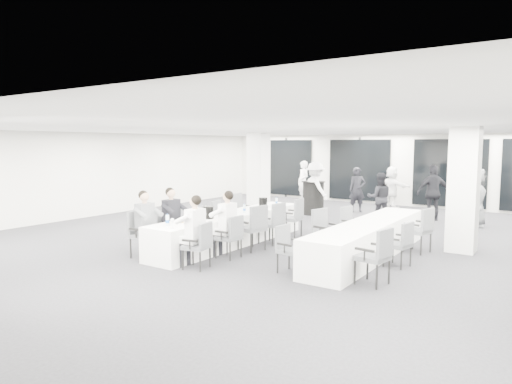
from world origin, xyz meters
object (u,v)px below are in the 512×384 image
banquet_table_main (232,229)px  chair_side_right_far (421,227)px  standing_guest_d (433,189)px  chair_main_left_near (141,231)px  chair_side_right_near (377,253)px  chair_side_left_far (351,223)px  standing_guest_g (303,179)px  chair_side_left_mid (325,229)px  standing_guest_a (357,187)px  chair_main_right_mid (254,225)px  chair_main_left_fourth (221,216)px  chair_main_left_far (240,210)px  chair_side_left_near (288,246)px  chair_main_left_second (169,227)px  ice_bucket_near (208,212)px  ice_bucket_far (263,202)px  banquet_table_side (369,239)px  standing_guest_b (380,194)px  chair_main_right_near (200,242)px  chair_main_right_far (294,215)px  standing_guest_f (392,184)px  standing_guest_c (315,185)px  cocktail_table (313,198)px  chair_side_right_mid (401,241)px  chair_main_left_mid (201,222)px  chair_main_right_fourth (274,221)px  standing_guest_e (476,194)px  chair_main_right_second (231,234)px

banquet_table_main → chair_side_right_far: (4.01, 1.66, 0.20)m
standing_guest_d → chair_main_left_near: bearing=26.5°
chair_side_right_near → chair_side_left_far: bearing=40.2°
standing_guest_g → chair_side_left_mid: bearing=-26.8°
standing_guest_a → standing_guest_g: size_ratio=0.92×
chair_main_right_mid → chair_side_right_far: size_ratio=1.03×
standing_guest_a → standing_guest_d: bearing=-45.5°
chair_main_left_fourth → chair_side_left_far: (3.18, 1.05, -0.02)m
chair_main_left_far → standing_guest_d: size_ratio=0.52×
chair_main_left_far → chair_side_left_near: chair_main_left_far is taller
chair_main_left_second → chair_main_right_mid: chair_main_right_mid is taller
chair_side_right_near → ice_bucket_near: 4.02m
chair_side_left_far → ice_bucket_far: ice_bucket_far is taller
banquet_table_side → chair_side_left_near: 2.19m
banquet_table_side → standing_guest_b: standing_guest_b is taller
chair_main_right_near → standing_guest_g: size_ratio=0.47×
chair_side_left_far → ice_bucket_near: ice_bucket_near is taller
chair_side_left_mid → standing_guest_b: standing_guest_b is taller
chair_main_right_far → chair_side_right_far: chair_main_right_far is taller
chair_main_right_near → chair_side_right_near: chair_side_right_near is taller
chair_main_right_far → standing_guest_f: (0.32, 6.98, 0.31)m
chair_side_left_near → standing_guest_c: bearing=-152.2°
cocktail_table → chair_main_left_far: cocktail_table is taller
banquet_table_side → chair_side_right_mid: 0.96m
chair_main_left_fourth → chair_side_right_mid: 4.85m
chair_main_left_near → standing_guest_c: size_ratio=0.48×
chair_side_left_mid → standing_guest_f: bearing=-158.8°
cocktail_table → chair_main_left_far: bearing=-94.5°
chair_main_left_near → chair_side_right_far: bearing=121.1°
chair_side_right_mid → standing_guest_g: size_ratio=0.46×
chair_main_right_far → chair_main_left_mid: bearing=130.3°
chair_main_right_fourth → chair_main_left_far: bearing=67.5°
chair_main_left_far → standing_guest_b: 4.48m
chair_main_left_far → standing_guest_e: 6.92m
chair_side_right_mid → standing_guest_f: standing_guest_f is taller
chair_side_right_mid → chair_main_left_mid: bearing=105.1°
chair_main_left_near → chair_side_right_near: 4.93m
standing_guest_e → chair_main_left_far: bearing=118.3°
banquet_table_main → chair_main_left_near: (-0.84, -2.08, 0.19)m
chair_main_left_fourth → ice_bucket_far: (0.84, 0.75, 0.34)m
chair_main_left_second → standing_guest_g: bearing=-169.7°
chair_main_right_second → chair_side_left_far: (1.52, 2.76, -0.00)m
chair_main_left_mid → chair_main_right_second: chair_main_right_second is taller
chair_side_right_mid → chair_main_right_fourth: bearing=94.0°
chair_side_left_near → chair_side_right_near: 1.67m
chair_side_left_near → standing_guest_f: bearing=-168.2°
chair_main_left_mid → standing_guest_b: (2.72, 5.19, 0.38)m
chair_main_right_second → standing_guest_e: bearing=-26.9°
chair_main_right_near → chair_side_right_mid: 3.94m
chair_main_left_far → chair_side_left_near: (3.19, -2.82, -0.09)m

